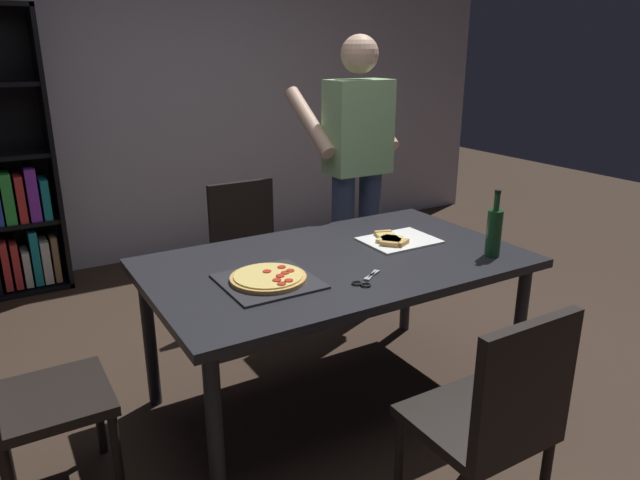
{
  "coord_description": "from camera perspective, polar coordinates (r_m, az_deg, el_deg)",
  "views": [
    {
      "loc": [
        -1.35,
        -2.13,
        1.68
      ],
      "look_at": [
        0.0,
        0.15,
        0.8
      ],
      "focal_mm": 32.7,
      "sensor_mm": 36.0,
      "label": 1
    }
  ],
  "objects": [
    {
      "name": "kitchen_scissors",
      "position": [
        2.43,
        4.44,
        -3.99
      ],
      "size": [
        0.19,
        0.15,
        0.01
      ],
      "color": "silver",
      "rests_on": "dining_table"
    },
    {
      "name": "chair_left_end",
      "position": [
        2.43,
        -27.18,
        -12.65
      ],
      "size": [
        0.42,
        0.42,
        0.9
      ],
      "color": "black",
      "rests_on": "ground_plane"
    },
    {
      "name": "chair_far_side",
      "position": [
        3.6,
        -6.91,
        -0.67
      ],
      "size": [
        0.42,
        0.42,
        0.9
      ],
      "color": "black",
      "rests_on": "ground_plane"
    },
    {
      "name": "ground_plane",
      "position": [
        3.03,
        1.5,
        -15.31
      ],
      "size": [
        12.0,
        12.0,
        0.0
      ],
      "primitive_type": "plane",
      "color": "#38281E"
    },
    {
      "name": "dining_table",
      "position": [
        2.71,
        1.62,
        -3.22
      ],
      "size": [
        1.72,
        1.02,
        0.75
      ],
      "color": "#232328",
      "rests_on": "ground_plane"
    },
    {
      "name": "back_wall",
      "position": [
        4.92,
        -15.22,
        14.54
      ],
      "size": [
        6.4,
        0.1,
        2.8
      ],
      "primitive_type": "cube",
      "color": "#BCB7C6",
      "rests_on": "ground_plane"
    },
    {
      "name": "person_serving_pizza",
      "position": [
        3.58,
        3.54,
        7.39
      ],
      "size": [
        0.55,
        0.54,
        1.75
      ],
      "color": "#38476B",
      "rests_on": "ground_plane"
    },
    {
      "name": "pepperoni_pizza_on_tray",
      "position": [
        2.43,
        -5.07,
        -3.83
      ],
      "size": [
        0.38,
        0.38,
        0.04
      ],
      "color": "#2D2D33",
      "rests_on": "dining_table"
    },
    {
      "name": "chair_near_camera",
      "position": [
        2.11,
        16.78,
        -16.08
      ],
      "size": [
        0.42,
        0.42,
        0.9
      ],
      "color": "black",
      "rests_on": "ground_plane"
    },
    {
      "name": "wine_bottle",
      "position": [
        2.81,
        16.67,
        0.8
      ],
      "size": [
        0.07,
        0.07,
        0.32
      ],
      "color": "#194723",
      "rests_on": "dining_table"
    },
    {
      "name": "pizza_slices_on_towel",
      "position": [
        2.94,
        7.38,
        0.0
      ],
      "size": [
        0.36,
        0.28,
        0.03
      ],
      "color": "white",
      "rests_on": "dining_table"
    }
  ]
}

